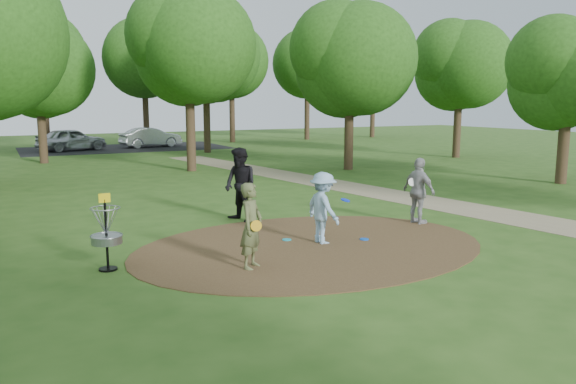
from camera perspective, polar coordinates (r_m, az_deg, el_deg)
name	(u,v)px	position (r m, az deg, el deg)	size (l,w,h in m)	color
ground	(312,246)	(12.99, 2.47, -5.55)	(100.00, 100.00, 0.00)	#2D5119
dirt_clearing	(312,246)	(12.99, 2.47, -5.50)	(8.40, 8.40, 0.02)	#47301C
footpath	(459,207)	(18.45, 16.98, -1.50)	(2.00, 40.00, 0.01)	#8C7A5B
parking_lot	(126,148)	(41.83, -16.13, 4.31)	(14.00, 8.00, 0.01)	black
player_observer_with_disc	(251,226)	(11.14, -3.74, -3.47)	(0.74, 0.73, 1.73)	#535A34
player_throwing_with_disc	(323,208)	(13.11, 3.57, -1.64)	(1.12, 1.14, 1.69)	#8BB1D0
player_walking_with_disc	(240,185)	(15.52, -4.86, 0.73)	(1.02, 1.17, 2.06)	black
player_waiting_with_disc	(419,191)	(15.58, 13.16, 0.10)	(0.60, 1.11, 1.81)	#9C9B9E
disc_ground_cyan	(287,240)	(13.48, -0.13, -4.86)	(0.22, 0.22, 0.02)	#16A2B6
disc_ground_blue	(364,239)	(13.65, 7.76, -4.77)	(0.22, 0.22, 0.02)	blue
disc_ground_red	(249,235)	(14.00, -3.99, -4.36)	(0.22, 0.22, 0.02)	red
car_left	(72,139)	(40.66, -21.13, 5.00)	(1.80, 4.49, 1.53)	#B2B3BA
car_right	(151,137)	(42.17, -13.76, 5.42)	(1.51, 4.33, 1.43)	#A6A9AD
disc_golf_basket	(106,227)	(11.57, -18.01, -3.39)	(0.63, 0.63, 1.54)	black
tree_ring	(221,48)	(21.53, -6.83, 14.28)	(36.81, 45.60, 9.09)	#332316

